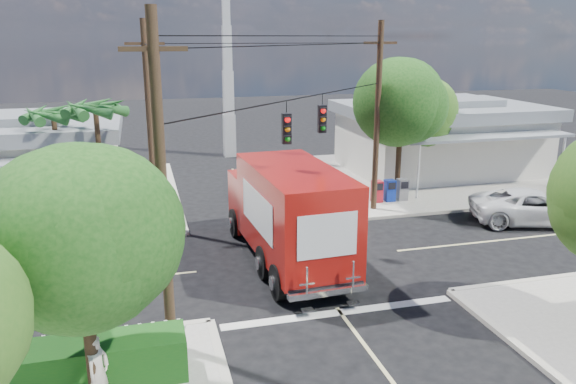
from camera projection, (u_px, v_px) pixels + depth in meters
name	position (u px, v px, depth m)	size (l,w,h in m)	color
ground	(301.00, 261.00, 21.45)	(120.00, 120.00, 0.00)	black
sidewalk_ne	(422.00, 176.00, 34.26)	(14.12, 14.12, 0.14)	#9F9A90
sidewalk_nw	(40.00, 202.00, 28.85)	(14.12, 14.12, 0.14)	#9F9A90
road_markings	(313.00, 276.00, 20.07)	(32.00, 32.00, 0.01)	beige
building_ne	(440.00, 135.00, 35.07)	(11.80, 10.20, 4.50)	silver
building_nw	(16.00, 156.00, 29.47)	(10.80, 10.20, 4.30)	beige
radio_tower	(228.00, 76.00, 38.68)	(0.80, 0.80, 17.00)	silver
tree_sw_front	(79.00, 236.00, 11.53)	(3.88, 3.78, 6.03)	#422D1C
tree_ne_front	(402.00, 109.00, 28.25)	(4.21, 4.14, 6.66)	#422D1C
tree_ne_back	(426.00, 113.00, 31.10)	(3.77, 3.66, 5.82)	#422D1C
palm_nw_front	(96.00, 111.00, 25.21)	(3.01, 3.08, 5.59)	#422D1C
palm_nw_back	(53.00, 116.00, 26.21)	(3.01, 3.08, 5.19)	#422D1C
utility_poles	(250.00, 135.00, 21.29)	(12.00, 10.68, 9.00)	#473321
picket_fence	(67.00, 349.00, 14.11)	(5.94, 0.06, 1.00)	silver
hedge_sw	(54.00, 368.00, 13.32)	(6.20, 1.20, 1.10)	#134D16
vending_boxes	(390.00, 190.00, 28.65)	(1.90, 0.50, 1.10)	#AB1723
delivery_truck	(287.00, 213.00, 20.92)	(3.25, 8.97, 3.82)	black
parked_car	(534.00, 207.00, 25.61)	(2.58, 5.60, 1.56)	silver
pedestrian	(98.00, 373.00, 12.47)	(0.67, 0.44, 1.84)	beige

